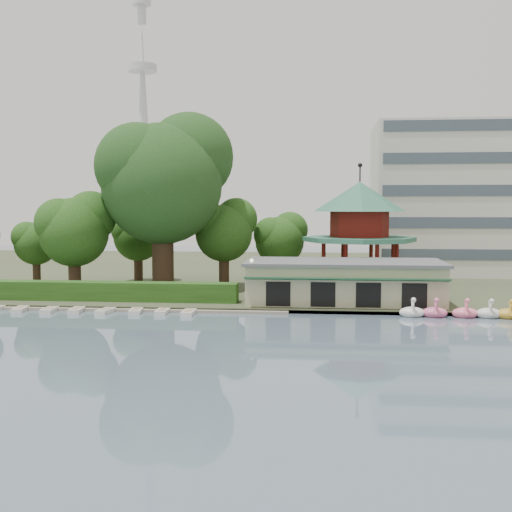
# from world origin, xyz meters

# --- Properties ---
(ground_plane) EXTENTS (220.00, 220.00, 0.00)m
(ground_plane) POSITION_xyz_m (0.00, 0.00, 0.00)
(ground_plane) COLOR slate
(ground_plane) RESTS_ON ground
(shore) EXTENTS (220.00, 70.00, 0.40)m
(shore) POSITION_xyz_m (0.00, 52.00, 0.20)
(shore) COLOR #424930
(shore) RESTS_ON ground
(embankment) EXTENTS (220.00, 0.60, 0.30)m
(embankment) POSITION_xyz_m (0.00, 17.30, 0.15)
(embankment) COLOR gray
(embankment) RESTS_ON ground
(dock) EXTENTS (34.00, 1.60, 0.24)m
(dock) POSITION_xyz_m (-12.00, 17.20, 0.12)
(dock) COLOR gray
(dock) RESTS_ON ground
(boathouse) EXTENTS (18.60, 9.39, 3.90)m
(boathouse) POSITION_xyz_m (10.00, 21.97, 2.37)
(boathouse) COLOR #B7B38C
(boathouse) RESTS_ON shore
(pavilion) EXTENTS (12.40, 12.40, 13.50)m
(pavilion) POSITION_xyz_m (12.00, 32.00, 7.48)
(pavilion) COLOR #B7B38C
(pavilion) RESTS_ON shore
(office_building) EXTENTS (38.00, 18.00, 20.00)m
(office_building) POSITION_xyz_m (32.67, 49.00, 9.73)
(office_building) COLOR silver
(office_building) RESTS_ON shore
(broadcast_tower) EXTENTS (8.00, 8.00, 96.00)m
(broadcast_tower) POSITION_xyz_m (-42.00, 140.00, 33.98)
(broadcast_tower) COLOR silver
(broadcast_tower) RESTS_ON ground
(hedge) EXTENTS (30.00, 2.00, 1.80)m
(hedge) POSITION_xyz_m (-15.00, 20.50, 1.30)
(hedge) COLOR #285319
(hedge) RESTS_ON shore
(lamp_post) EXTENTS (0.36, 0.36, 4.28)m
(lamp_post) POSITION_xyz_m (1.50, 19.00, 3.34)
(lamp_post) COLOR black
(lamp_post) RESTS_ON shore
(big_tree) EXTENTS (14.09, 13.13, 19.17)m
(big_tree) POSITION_xyz_m (-8.83, 28.21, 12.78)
(big_tree) COLOR #3A281C
(big_tree) RESTS_ON shore
(small_trees) EXTENTS (38.86, 16.69, 10.68)m
(small_trees) POSITION_xyz_m (-12.63, 30.89, 6.51)
(small_trees) COLOR #3A281C
(small_trees) RESTS_ON shore
(swan_boats) EXTENTS (16.37, 2.07, 1.92)m
(swan_boats) POSITION_xyz_m (22.96, 16.53, 0.40)
(swan_boats) COLOR white
(swan_boats) RESTS_ON ground
(moored_rowboats) EXTENTS (24.21, 2.66, 0.36)m
(moored_rowboats) POSITION_xyz_m (-15.19, 15.84, 0.18)
(moored_rowboats) COLOR silver
(moored_rowboats) RESTS_ON ground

